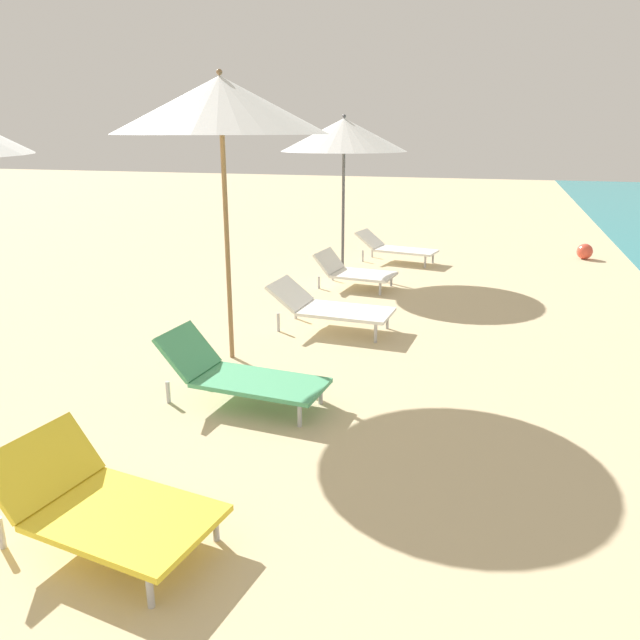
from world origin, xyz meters
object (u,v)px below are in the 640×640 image
object	(u,v)px
umbrella_fourth	(221,106)
lounger_fourth_inland	(239,374)
umbrella_farthest	(344,135)
lounger_farthest_shoreside	(395,247)
beach_ball	(585,251)
lounger_farthest_inland	(353,271)
lounger_fourth_shoreside	(329,307)
lounger_third_shoreside	(101,502)

from	to	relation	value
umbrella_fourth	lounger_fourth_inland	xyz separation A→B (m)	(0.55, -1.05, -2.33)
umbrella_farthest	lounger_farthest_shoreside	bearing A→B (deg)	54.84
beach_ball	lounger_farthest_inland	bearing A→B (deg)	-137.89
lounger_fourth_shoreside	lounger_farthest_inland	bearing A→B (deg)	99.12
umbrella_fourth	lounger_fourth_inland	size ratio (longest dim) A/B	1.90
umbrella_farthest	beach_ball	bearing A→B (deg)	29.38
lounger_third_shoreside	lounger_farthest_shoreside	size ratio (longest dim) A/B	0.88
lounger_fourth_shoreside	lounger_fourth_inland	distance (m)	2.30
lounger_farthest_shoreside	lounger_farthest_inland	size ratio (longest dim) A/B	1.24
lounger_farthest_shoreside	lounger_farthest_inland	xyz separation A→B (m)	(-0.31, -2.10, -0.02)
beach_ball	umbrella_fourth	bearing A→B (deg)	-122.32
lounger_fourth_shoreside	umbrella_farthest	bearing A→B (deg)	105.00
umbrella_farthest	lounger_farthest_shoreside	world-z (taller)	umbrella_farthest
lounger_fourth_shoreside	lounger_farthest_inland	xyz separation A→B (m)	(-0.21, 2.18, -0.04)
lounger_farthest_inland	lounger_third_shoreside	bearing A→B (deg)	-83.28
lounger_farthest_inland	lounger_fourth_shoreside	bearing A→B (deg)	-77.95
lounger_fourth_shoreside	lounger_fourth_inland	xyz separation A→B (m)	(-0.21, -2.29, -0.01)
lounger_third_shoreside	lounger_farthest_inland	distance (m)	6.53
lounger_fourth_shoreside	lounger_fourth_inland	size ratio (longest dim) A/B	0.99
lounger_fourth_inland	umbrella_farthest	xyz separation A→B (m)	(-0.44, 5.50, 2.02)
lounger_fourth_inland	umbrella_farthest	distance (m)	5.88
lounger_fourth_shoreside	beach_ball	bearing A→B (deg)	61.11
lounger_fourth_shoreside	beach_ball	xyz separation A→B (m)	(3.56, 5.58, -0.15)
lounger_third_shoreside	beach_ball	bearing A→B (deg)	77.98
umbrella_fourth	lounger_farthest_shoreside	distance (m)	6.05
lounger_fourth_inland	lounger_farthest_shoreside	distance (m)	6.57
lounger_third_shoreside	lounger_fourth_inland	bearing A→B (deg)	99.22
umbrella_fourth	lounger_farthest_inland	size ratio (longest dim) A/B	2.32
lounger_farthest_inland	umbrella_farthest	bearing A→B (deg)	119.44
umbrella_farthest	lounger_farthest_inland	size ratio (longest dim) A/B	2.07
lounger_third_shoreside	umbrella_farthest	xyz separation A→B (m)	(-0.46, 7.57, 2.02)
lounger_farthest_shoreside	lounger_third_shoreside	bearing A→B (deg)	-80.67
lounger_fourth_shoreside	beach_ball	world-z (taller)	lounger_fourth_shoreside
umbrella_fourth	lounger_farthest_inland	xyz separation A→B (m)	(0.55, 3.42, -2.35)
umbrella_fourth	lounger_fourth_shoreside	distance (m)	2.73
lounger_farthest_inland	lounger_fourth_inland	bearing A→B (deg)	-83.46
lounger_farthest_inland	lounger_farthest_shoreside	bearing A→B (deg)	88.20
lounger_fourth_inland	lounger_farthest_shoreside	xyz separation A→B (m)	(0.31, 6.56, -0.00)
umbrella_farthest	beach_ball	distance (m)	5.29
lounger_farthest_shoreside	lounger_farthest_inland	world-z (taller)	same
lounger_fourth_shoreside	lounger_farthest_shoreside	world-z (taller)	lounger_fourth_shoreside
lounger_fourth_shoreside	lounger_farthest_shoreside	bearing A→B (deg)	92.30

